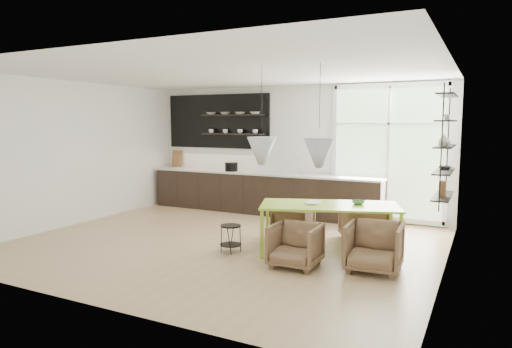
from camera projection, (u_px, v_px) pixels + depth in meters
name	position (u px, v px, depth m)	size (l,w,h in m)	color
room	(282.00, 156.00, 8.42)	(7.02, 6.01, 2.91)	tan
kitchen_run	(259.00, 187.00, 10.50)	(5.54, 0.69, 2.75)	black
right_shelving	(445.00, 149.00, 7.21)	(0.26, 1.22, 1.90)	black
dining_table	(329.00, 208.00, 7.21)	(2.35, 1.64, 0.79)	#91BE26
armchair_back_left	(293.00, 224.00, 8.06)	(0.63, 0.65, 0.59)	brown
armchair_back_right	(363.00, 222.00, 8.00)	(0.73, 0.75, 0.68)	brown
armchair_front_left	(295.00, 245.00, 6.57)	(0.67, 0.69, 0.63)	brown
armchair_front_right	(374.00, 247.00, 6.36)	(0.74, 0.76, 0.69)	brown
wire_stool	(231.00, 235.00, 7.31)	(0.35, 0.35, 0.44)	black
table_book	(307.00, 202.00, 7.32)	(0.21, 0.29, 0.03)	white
table_bowl	(358.00, 202.00, 7.22)	(0.20, 0.20, 0.06)	#4B7B4E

